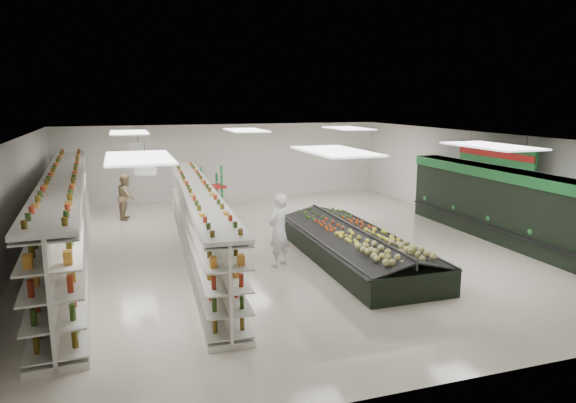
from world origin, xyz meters
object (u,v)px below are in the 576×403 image
object	(u,v)px
produce_island	(354,245)
shopper_main	(279,230)
soda_endcap	(209,189)
shopper_background	(126,196)
gondola_left	(67,220)
gondola_center	(198,225)

from	to	relation	value
produce_island	shopper_main	xyz separation A→B (m)	(-2.04, 0.21, 0.53)
soda_endcap	shopper_main	size ratio (longest dim) A/B	0.79
shopper_main	produce_island	bearing A→B (deg)	139.19
produce_island	shopper_background	distance (m)	9.02
soda_endcap	shopper_main	distance (m)	8.05
gondola_left	shopper_main	distance (m)	5.78
gondola_center	shopper_background	xyz separation A→B (m)	(-1.78, 5.37, -0.07)
gondola_center	produce_island	xyz separation A→B (m)	(3.89, -1.64, -0.46)
gondola_left	shopper_background	world-z (taller)	gondola_left
shopper_background	gondola_center	bearing A→B (deg)	-150.40
gondola_center	produce_island	distance (m)	4.24
gondola_left	shopper_background	bearing A→B (deg)	67.14
gondola_center	soda_endcap	size ratio (longest dim) A/B	7.42
gondola_left	gondola_center	size ratio (longest dim) A/B	1.18
gondola_left	soda_endcap	xyz separation A→B (m)	(4.78, 5.54, -0.32)
gondola_center	shopper_main	bearing A→B (deg)	-34.89
soda_endcap	shopper_main	xyz separation A→B (m)	(0.43, -8.03, 0.22)
gondola_left	shopper_background	xyz separation A→B (m)	(1.59, 4.31, -0.23)
shopper_main	gondola_center	bearing A→B (deg)	-72.75
produce_island	soda_endcap	xyz separation A→B (m)	(-2.47, 8.24, 0.31)
produce_island	shopper_background	bearing A→B (deg)	128.94
produce_island	soda_endcap	world-z (taller)	soda_endcap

